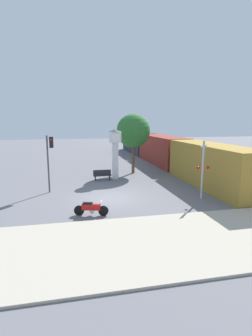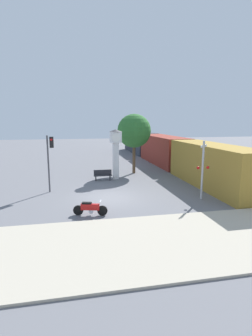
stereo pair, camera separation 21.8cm
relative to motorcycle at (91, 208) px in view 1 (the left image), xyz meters
name	(u,v)px [view 1 (the left image)]	position (x,y,z in m)	size (l,w,h in m)	color
ground_plane	(111,198)	(1.59, 3.10, -0.41)	(120.00, 120.00, 0.00)	slate
sidewalk_strip	(136,244)	(1.59, -4.00, -0.36)	(36.00, 6.00, 0.10)	#B2A893
motorcycle	(91,208)	(0.00, 0.00, 0.00)	(1.91, 0.64, 0.86)	black
clock_tower	(115,146)	(2.96, 9.08, 2.57)	(1.16, 1.16, 4.50)	white
freight_train	(162,150)	(10.14, 16.45, 1.29)	(2.80, 34.70, 3.40)	olive
traffic_light	(50,154)	(-2.50, 5.55, 2.49)	(0.50, 0.35, 4.22)	#47474C
railroad_crossing_signal	(203,168)	(7.64, 1.62, 1.75)	(0.90, 0.82, 3.98)	#B7B7BC
street_tree	(133,131)	(5.17, 11.23, 3.84)	(3.33, 3.33, 5.94)	brown
bench	(102,175)	(1.72, 8.69, 0.08)	(1.60, 0.44, 0.92)	#2D2D33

